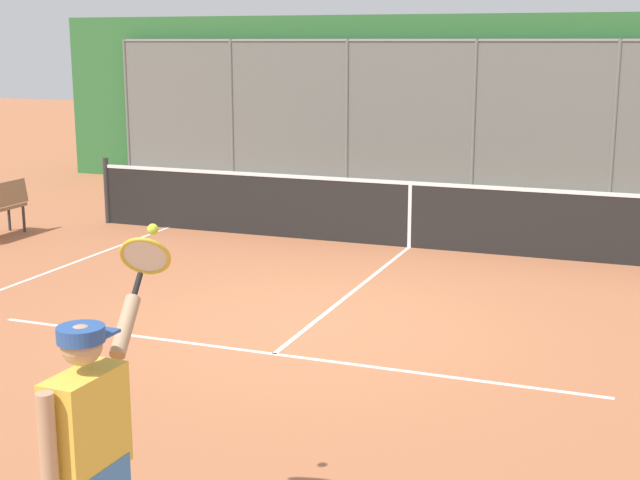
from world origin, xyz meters
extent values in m
plane|color=#A8603D|center=(0.00, 0.00, 0.00)|extent=(60.00, 60.00, 0.00)
cube|color=white|center=(0.00, 1.00, 0.00)|extent=(6.19, 0.05, 0.01)
cube|color=white|center=(0.00, -1.44, 0.00)|extent=(0.05, 4.87, 0.01)
cylinder|color=slate|center=(-2.49, -8.31, 1.48)|extent=(0.07, 0.07, 2.95)
cylinder|color=slate|center=(0.00, -8.31, 1.48)|extent=(0.07, 0.07, 2.95)
cylinder|color=slate|center=(2.49, -8.31, 1.48)|extent=(0.07, 0.07, 2.95)
cylinder|color=slate|center=(4.98, -8.31, 1.48)|extent=(0.07, 0.07, 2.95)
cylinder|color=slate|center=(7.48, -8.31, 1.48)|extent=(0.07, 0.07, 2.95)
cylinder|color=slate|center=(0.00, -8.31, 2.91)|extent=(14.95, 0.05, 0.05)
cube|color=slate|center=(0.00, -8.31, 1.48)|extent=(14.95, 0.02, 2.95)
cube|color=#2D6B33|center=(0.00, -8.96, 1.70)|extent=(17.95, 0.90, 3.40)
cube|color=#ADADA8|center=(0.00, -8.13, 0.07)|extent=(15.95, 0.18, 0.15)
cylinder|color=#2D2D2D|center=(5.08, -3.87, 0.54)|extent=(0.09, 0.09, 1.07)
cube|color=black|center=(0.00, -3.87, 0.46)|extent=(10.09, 0.02, 0.91)
cube|color=white|center=(0.00, -3.87, 0.94)|extent=(10.09, 0.04, 0.05)
cube|color=white|center=(0.00, -3.87, 0.46)|extent=(0.05, 0.04, 0.91)
cube|color=gold|center=(-0.77, 5.02, 1.08)|extent=(0.23, 0.46, 0.53)
cylinder|color=tan|center=(-0.76, 5.30, 1.10)|extent=(0.08, 0.08, 0.49)
cylinder|color=tan|center=(-0.74, 4.60, 1.45)|extent=(0.18, 0.37, 0.28)
sphere|color=tan|center=(-0.77, 5.02, 1.49)|extent=(0.20, 0.20, 0.20)
cylinder|color=#284C93|center=(-0.77, 5.02, 1.54)|extent=(0.24, 0.24, 0.08)
cube|color=#284C93|center=(-0.78, 4.91, 1.51)|extent=(0.18, 0.19, 0.02)
cylinder|color=black|center=(-0.68, 4.37, 1.60)|extent=(0.08, 0.17, 0.13)
torus|color=gold|center=(-0.63, 4.19, 1.73)|extent=(0.33, 0.25, 0.26)
cylinder|color=silver|center=(-0.63, 4.19, 1.73)|extent=(0.28, 0.20, 0.21)
sphere|color=#CCDB33|center=(-0.58, 4.02, 1.85)|extent=(0.07, 0.07, 0.07)
cylinder|color=#333338|center=(6.18, -2.80, 0.22)|extent=(0.04, 0.04, 0.44)
cylinder|color=#333338|center=(5.90, -2.80, 0.22)|extent=(0.04, 0.04, 0.44)
camera|label=1|loc=(-3.30, 8.47, 2.91)|focal=50.81mm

